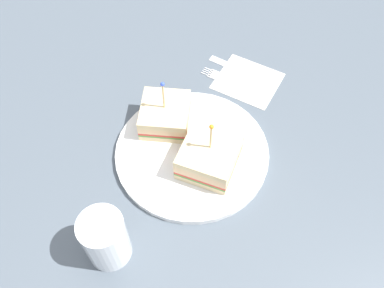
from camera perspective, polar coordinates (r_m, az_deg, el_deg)
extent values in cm
cube|color=#4C5660|center=(72.98, 0.00, -1.81)|extent=(119.91, 119.91, 2.00)
cylinder|color=white|center=(71.68, 0.00, -1.14)|extent=(26.01, 26.01, 1.09)
cube|color=beige|center=(69.46, 2.36, -2.35)|extent=(12.71, 12.89, 1.16)
cube|color=#478438|center=(68.80, 2.38, -2.00)|extent=(12.71, 12.89, 0.40)
cube|color=red|center=(68.42, 2.39, -1.80)|extent=(12.71, 12.89, 0.50)
cube|color=#E0B784|center=(67.54, 2.43, -1.33)|extent=(12.71, 12.89, 1.59)
cube|color=beige|center=(66.39, 2.47, -0.68)|extent=(12.71, 12.89, 1.16)
cylinder|color=tan|center=(63.96, 2.56, 0.77)|extent=(0.30, 0.30, 5.87)
sphere|color=orange|center=(61.58, 2.66, 2.33)|extent=(0.70, 0.70, 0.70)
cube|color=beige|center=(74.33, -3.59, 3.16)|extent=(10.70, 10.91, 1.15)
cube|color=#478438|center=(73.72, -3.63, 3.52)|extent=(10.70, 10.91, 0.40)
cube|color=red|center=(73.36, -3.64, 3.74)|extent=(10.70, 10.91, 0.50)
cube|color=#E0B784|center=(72.69, -3.68, 4.15)|extent=(10.70, 10.91, 1.22)
cube|color=beige|center=(71.77, -3.73, 4.74)|extent=(10.70, 10.91, 1.15)
cylinder|color=tan|center=(69.38, -3.87, 6.35)|extent=(0.30, 0.30, 6.21)
sphere|color=blue|center=(67.06, -4.02, 8.07)|extent=(0.70, 0.70, 0.70)
cylinder|color=silver|center=(62.44, -11.44, -12.87)|extent=(5.65, 5.65, 6.93)
cylinder|color=white|center=(61.30, -11.64, -12.44)|extent=(6.42, 6.42, 9.43)
cube|color=beige|center=(83.15, 7.55, 8.47)|extent=(15.47, 15.48, 0.15)
cube|color=silver|center=(82.01, 6.96, 7.80)|extent=(5.73, 5.80, 0.35)
cube|color=silver|center=(83.39, 3.46, 9.22)|extent=(4.09, 4.11, 0.35)
cube|color=silver|center=(84.50, 2.34, 10.08)|extent=(1.53, 1.55, 0.35)
cube|color=silver|center=(84.19, 2.18, 9.86)|extent=(1.53, 1.55, 0.35)
cube|color=silver|center=(83.87, 2.02, 9.65)|extent=(1.53, 1.55, 0.35)
cube|color=silver|center=(83.56, 1.86, 9.44)|extent=(1.53, 1.55, 0.35)
cube|color=silver|center=(84.17, 8.15, 9.22)|extent=(5.91, 6.45, 0.35)
cube|color=silver|center=(85.74, 4.60, 10.76)|extent=(5.81, 6.20, 0.24)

